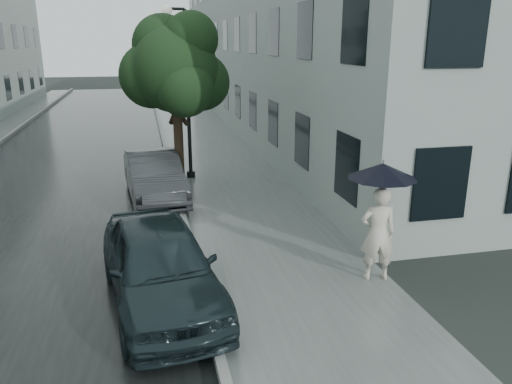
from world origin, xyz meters
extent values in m
plane|color=black|center=(0.00, 0.00, 0.00)|extent=(120.00, 120.00, 0.00)
cube|color=slate|center=(0.25, 12.00, 0.00)|extent=(3.50, 60.00, 0.01)
cube|color=slate|center=(-1.57, 12.00, 0.07)|extent=(0.15, 60.00, 0.15)
cube|color=black|center=(-5.08, 12.00, 0.00)|extent=(6.85, 60.00, 0.00)
cube|color=gray|center=(5.50, 19.50, 4.50)|extent=(7.00, 36.00, 9.00)
cube|color=black|center=(2.02, 19.50, 4.50)|extent=(0.08, 32.40, 7.20)
cube|color=black|center=(-10.32, 30.00, 4.00)|extent=(0.08, 16.20, 6.40)
imported|color=beige|center=(1.70, 0.86, 0.91)|extent=(0.72, 0.54, 1.80)
cylinder|color=black|center=(1.69, 0.84, 1.49)|extent=(0.02, 0.02, 0.97)
cone|color=black|center=(1.69, 0.84, 2.12)|extent=(1.62, 1.62, 0.28)
cylinder|color=black|center=(1.69, 0.84, 2.28)|extent=(0.02, 0.02, 0.08)
cylinder|color=black|center=(1.69, 0.84, 0.98)|extent=(0.03, 0.03, 0.06)
cylinder|color=#332619|center=(-1.45, 7.17, 1.33)|extent=(0.27, 0.27, 2.66)
sphere|color=#193417|center=(-1.45, 7.17, 3.57)|extent=(2.36, 2.36, 2.36)
sphere|color=#193417|center=(-0.72, 7.44, 3.21)|extent=(1.63, 1.63, 1.63)
sphere|color=#193417|center=(-2.09, 7.54, 3.39)|extent=(1.82, 1.82, 1.82)
sphere|color=#193417|center=(-1.27, 6.54, 3.11)|extent=(1.53, 1.53, 1.53)
sphere|color=#193417|center=(-1.72, 7.71, 4.21)|extent=(1.72, 1.72, 1.72)
sphere|color=#193417|center=(-1.00, 7.00, 4.38)|extent=(1.46, 1.46, 1.46)
cylinder|color=black|center=(-0.97, 9.00, 2.62)|extent=(0.12, 0.12, 5.25)
cylinder|color=black|center=(-0.97, 9.00, 0.10)|extent=(0.28, 0.28, 0.20)
cylinder|color=black|center=(-1.22, 8.94, 5.25)|extent=(0.51, 0.20, 0.08)
sphere|color=silver|center=(-1.51, 8.87, 5.20)|extent=(0.32, 0.32, 0.32)
imported|color=black|center=(-2.28, 0.81, 0.73)|extent=(2.28, 4.43, 1.44)
imported|color=#272A2D|center=(-2.20, 6.87, 0.67)|extent=(1.80, 4.15, 1.33)
camera|label=1|loc=(-2.40, -7.02, 4.34)|focal=35.00mm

